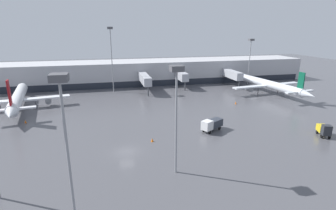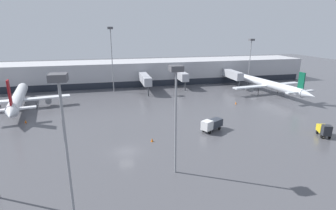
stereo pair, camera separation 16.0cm
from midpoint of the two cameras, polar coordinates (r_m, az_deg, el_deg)
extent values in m
plane|color=#4C4C51|center=(48.81, -9.13, -9.99)|extent=(320.00, 320.00, 0.00)
cube|color=#B2B2B7|center=(107.16, -11.98, 6.82)|extent=(160.00, 16.00, 9.00)
cube|color=#1E232D|center=(99.84, -11.71, 4.23)|extent=(156.80, 0.10, 2.40)
cube|color=#A8AAB2|center=(104.22, 13.75, 6.51)|extent=(2.60, 12.80, 2.80)
cylinder|color=#3F4247|center=(99.73, 15.13, 4.23)|extent=(0.44, 0.44, 3.20)
cube|color=#A8AAB2|center=(92.67, -5.15, 5.74)|extent=(2.60, 15.19, 2.80)
cylinder|color=#3F4247|center=(86.52, -4.41, 2.97)|extent=(0.44, 0.44, 3.20)
cube|color=#A8AAB2|center=(98.10, 2.92, 6.36)|extent=(2.60, 10.15, 2.80)
cylinder|color=#3F4247|center=(94.47, 3.66, 4.11)|extent=(0.44, 0.44, 3.20)
cylinder|color=silver|center=(96.57, 20.43, 4.43)|extent=(6.81, 31.45, 2.67)
cone|color=silver|center=(109.74, 14.57, 6.24)|extent=(2.91, 3.25, 2.54)
cone|color=silver|center=(84.49, 28.26, 1.92)|extent=(2.92, 4.29, 2.41)
cube|color=silver|center=(96.10, 20.71, 4.02)|extent=(26.58, 5.79, 0.44)
cube|color=silver|center=(86.51, 26.68, 2.61)|extent=(10.15, 2.61, 0.35)
cube|color=#0C5138|center=(85.92, 26.95, 4.64)|extent=(0.63, 2.09, 5.20)
cylinder|color=slate|center=(91.55, 17.16, 3.26)|extent=(1.79, 2.70, 1.47)
cylinder|color=slate|center=(101.29, 23.82, 3.80)|extent=(1.79, 2.70, 1.47)
cylinder|color=#2D2D33|center=(104.67, 16.67, 4.35)|extent=(0.20, 0.20, 2.11)
cylinder|color=#2D2D33|center=(93.13, 18.96, 2.74)|extent=(0.20, 0.20, 2.11)
cylinder|color=#2D2D33|center=(98.73, 22.76, 3.08)|extent=(0.20, 0.20, 2.11)
cylinder|color=silver|center=(83.44, -29.90, 1.40)|extent=(7.85, 28.09, 2.97)
cone|color=silver|center=(98.65, -29.07, 3.51)|extent=(3.35, 3.71, 2.82)
cone|color=silver|center=(67.84, -31.16, -1.80)|extent=(3.41, 4.85, 2.67)
cube|color=silver|center=(82.89, -29.89, 0.89)|extent=(26.75, 7.17, 0.44)
cube|color=silver|center=(70.96, -30.89, -0.79)|extent=(10.24, 3.17, 0.35)
cube|color=maroon|center=(70.11, -31.33, 2.12)|extent=(0.75, 2.28, 6.26)
cylinder|color=slate|center=(82.53, -24.67, 0.88)|extent=(2.09, 3.00, 1.63)
cylinder|color=#2D2D33|center=(92.74, -29.20, 1.37)|extent=(0.20, 0.20, 1.79)
cylinder|color=#2D2D33|center=(83.24, -32.68, -0.65)|extent=(0.20, 0.20, 1.79)
cylinder|color=#2D2D33|center=(82.19, -26.84, 0.01)|extent=(0.20, 0.20, 1.79)
cube|color=#2D333D|center=(58.54, 10.12, -3.87)|extent=(3.89, 3.35, 1.66)
cube|color=silver|center=(56.44, 8.45, -4.39)|extent=(2.71, 2.62, 1.96)
cylinder|color=black|center=(56.37, 9.03, -5.90)|extent=(0.73, 0.56, 0.70)
cylinder|color=black|center=(57.36, 7.66, -5.44)|extent=(0.73, 0.56, 0.70)
cylinder|color=black|center=(58.94, 11.09, -5.00)|extent=(0.73, 0.56, 0.70)
cylinder|color=black|center=(59.88, 9.74, -4.58)|extent=(0.73, 0.56, 0.70)
cube|color=gold|center=(63.72, 30.51, -4.42)|extent=(2.47, 2.83, 1.35)
cube|color=#26282D|center=(61.95, 31.17, -4.71)|extent=(2.04, 1.95, 2.08)
cylinder|color=black|center=(62.65, 31.65, -5.93)|extent=(0.50, 0.74, 0.70)
cylinder|color=black|center=(62.07, 30.35, -5.92)|extent=(0.50, 0.74, 0.70)
cylinder|color=black|center=(64.70, 30.88, -5.15)|extent=(0.50, 0.74, 0.70)
cylinder|color=black|center=(64.13, 29.61, -5.14)|extent=(0.50, 0.74, 0.70)
cone|color=orange|center=(70.55, -28.68, -3.16)|extent=(0.46, 0.46, 0.75)
cone|color=orange|center=(79.94, 14.48, 0.47)|extent=(0.47, 0.47, 0.75)
cone|color=orange|center=(52.14, -3.53, -7.60)|extent=(0.52, 0.52, 0.70)
cylinder|color=gray|center=(109.49, 17.24, 8.75)|extent=(0.30, 0.30, 16.96)
cube|color=#4C4C51|center=(108.80, 17.63, 13.39)|extent=(1.80, 1.80, 0.80)
cylinder|color=gray|center=(38.61, 1.66, -4.27)|extent=(0.30, 0.30, 15.75)
cube|color=#4C4C51|center=(36.54, 1.77, 7.97)|extent=(1.80, 1.80, 0.80)
cylinder|color=gray|center=(93.23, -12.16, 9.26)|extent=(0.30, 0.30, 21.28)
cube|color=#4C4C51|center=(92.60, -12.58, 16.05)|extent=(1.80, 1.80, 0.80)
cylinder|color=gray|center=(31.49, -21.11, -9.87)|extent=(0.30, 0.30, 16.25)
cube|color=#4C4C51|center=(28.94, -22.82, 5.52)|extent=(1.80, 1.80, 0.80)
camera|label=1|loc=(0.08, -90.07, -0.02)|focal=28.00mm
camera|label=2|loc=(0.08, 89.93, 0.02)|focal=28.00mm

